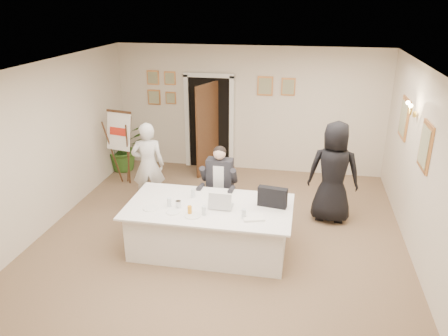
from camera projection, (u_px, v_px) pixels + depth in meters
floor at (218, 246)px, 7.07m from camera, size 7.00×7.00×0.00m
ceiling at (217, 71)px, 6.04m from camera, size 6.00×7.00×0.02m
wall_back at (249, 110)px, 9.75m from camera, size 6.00×0.10×2.80m
wall_front at (126, 326)px, 3.36m from camera, size 6.00×0.10×2.80m
wall_left at (36, 153)px, 7.08m from camera, size 0.10×7.00×2.80m
wall_right at (430, 180)px, 6.03m from camera, size 0.10×7.00×2.80m
doorway at (209, 125)px, 9.87m from camera, size 1.14×0.86×2.20m
pictures_back_wall at (213, 89)px, 9.70m from camera, size 3.40×0.06×0.80m
pictures_right_wall at (413, 131)px, 7.01m from camera, size 0.06×2.20×0.80m
wall_sconce at (412, 109)px, 6.89m from camera, size 0.20×0.30×0.24m
conference_table at (210, 228)px, 6.82m from camera, size 2.54×1.36×0.78m
seated_man at (219, 185)px, 7.57m from camera, size 0.72×0.75×1.43m
flip_chart at (123, 151)px, 9.16m from camera, size 0.57×0.40×1.58m
standing_man at (148, 165)px, 8.13m from camera, size 0.69×0.54×1.65m
standing_woman at (334, 173)px, 7.58m from camera, size 0.94×0.66×1.82m
potted_palm at (123, 147)px, 10.00m from camera, size 1.29×1.26×1.09m
laptop at (221, 198)px, 6.61m from camera, size 0.35×0.37×0.28m
laptop_bag at (272, 197)px, 6.61m from camera, size 0.46×0.19×0.31m
paper_stack at (253, 218)px, 6.29m from camera, size 0.36×0.30×0.03m
plate_left at (151, 208)px, 6.58m from camera, size 0.29×0.29×0.01m
plate_mid at (173, 212)px, 6.47m from camera, size 0.26×0.26×0.01m
plate_near at (193, 216)px, 6.36m from camera, size 0.30×0.30×0.01m
glass_a at (169, 202)px, 6.64m from camera, size 0.08×0.08×0.14m
glass_b at (204, 211)px, 6.37m from camera, size 0.07×0.07×0.14m
glass_c at (244, 214)px, 6.28m from camera, size 0.08×0.08×0.14m
glass_d at (193, 193)px, 6.94m from camera, size 0.08×0.08×0.14m
oj_glass at (190, 210)px, 6.40m from camera, size 0.07×0.07×0.13m
steel_jug at (178, 204)px, 6.60m from camera, size 0.10×0.10×0.11m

